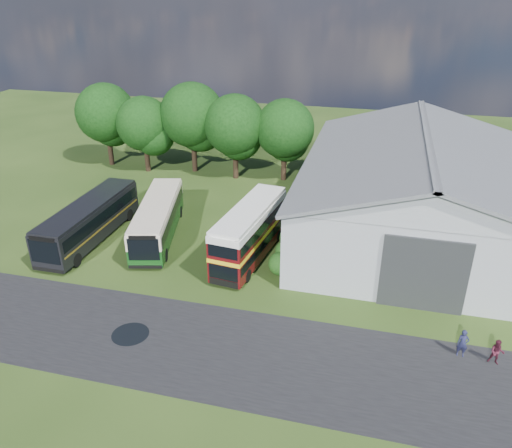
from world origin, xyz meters
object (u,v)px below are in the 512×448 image
(storage_shed, at_px, (420,182))
(bus_dark_single, at_px, (90,221))
(bus_green_single, at_px, (158,219))
(bus_maroon_double, at_px, (250,233))
(visitor_b, at_px, (497,353))
(visitor_a, at_px, (463,344))

(storage_shed, height_order, bus_dark_single, storage_shed)
(storage_shed, xyz_separation_m, bus_green_single, (-20.10, -6.97, -2.54))
(bus_maroon_double, bearing_deg, bus_dark_single, -171.56)
(bus_green_single, relative_size, visitor_b, 7.45)
(visitor_a, bearing_deg, bus_dark_single, 168.13)
(bus_maroon_double, xyz_separation_m, visitor_b, (15.92, -7.96, -1.29))
(bus_maroon_double, bearing_deg, bus_green_single, 177.05)
(visitor_a, bearing_deg, visitor_b, -4.48)
(bus_maroon_double, bearing_deg, visitor_a, -21.85)
(bus_maroon_double, relative_size, visitor_a, 5.89)
(bus_maroon_double, distance_m, visitor_a, 16.22)
(bus_green_single, relative_size, bus_maroon_double, 1.16)
(bus_green_single, distance_m, bus_dark_single, 5.37)
(visitor_a, bearing_deg, storage_shed, 100.75)
(storage_shed, bearing_deg, bus_maroon_double, -145.37)
(storage_shed, xyz_separation_m, bus_maroon_double, (-12.07, -8.33, -2.11))
(bus_maroon_double, xyz_separation_m, bus_dark_single, (-13.10, -0.39, -0.36))
(bus_green_single, height_order, visitor_a, bus_green_single)
(bus_green_single, xyz_separation_m, bus_maroon_double, (8.03, -1.37, 0.43))
(visitor_a, bearing_deg, bus_maroon_double, 154.61)
(bus_green_single, distance_m, visitor_b, 25.72)
(storage_shed, relative_size, bus_green_single, 2.18)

